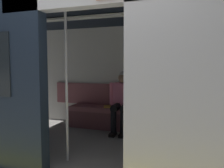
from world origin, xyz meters
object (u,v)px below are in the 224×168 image
Objects in this scene: person_seated at (122,97)px; book at (108,106)px; train_car at (110,55)px; handbag at (145,105)px; grab_pole_far at (130,86)px; bench_seat at (129,114)px; grab_pole_door at (66,84)px.

person_seated is 5.29× the size of book.
handbag is (-0.36, -0.99, -0.92)m from train_car.
handbag is at bearing -85.37° from grab_pole_far.
book is 0.11× the size of grab_pole_far.
person_seated is at bearing -86.66° from train_car.
grab_pole_far is (-0.49, 0.68, -0.41)m from train_car.
person_seated is at bearing 24.71° from bench_seat.
handbag is 0.74m from book.
train_car is at bearing -54.13° from grab_pole_far.
train_car is 2.58× the size of bench_seat.
person_seated is (0.05, -0.86, -0.78)m from train_car.
train_car is at bearing 92.74° from book.
handbag is (-0.29, -0.08, 0.19)m from bench_seat.
grab_pole_door is at bearing 78.70° from person_seated.
grab_pole_far is at bearing -178.81° from grab_pole_door.
bench_seat is 1.20× the size of grab_pole_far.
grab_pole_far reaches higher than book.
grab_pole_door is (-0.02, 1.63, 0.58)m from book.
handbag reaches higher than bench_seat.
grab_pole_far is (-0.14, 1.67, 0.51)m from handbag.
handbag is 0.13× the size of grab_pole_far.
bench_seat is 2.13× the size of person_seated.
grab_pole_far is (-0.85, -0.02, 0.00)m from grab_pole_door.
book is 0.11× the size of grab_pole_door.
grab_pole_door reaches higher than handbag.
grab_pole_far is at bearing 104.99° from bench_seat.
grab_pole_door is at bearing 75.17° from bench_seat.
bench_seat is 11.26× the size of book.
train_car is 0.89m from grab_pole_door.
person_seated is at bearing 148.69° from book.
person_seated is at bearing -70.61° from grab_pole_far.
bench_seat is at bearing 15.15° from handbag.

